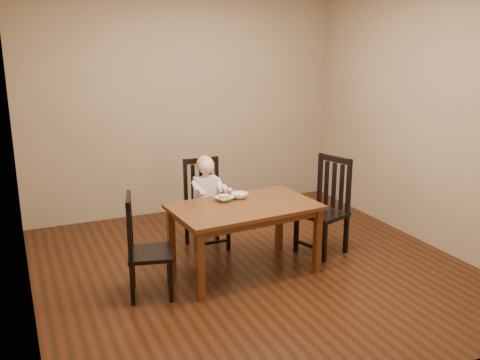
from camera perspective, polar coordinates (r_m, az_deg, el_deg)
name	(u,v)px	position (r m, az deg, el deg)	size (l,w,h in m)	color
room	(254,131)	(4.86, 1.48, 5.26)	(4.01, 4.01, 2.71)	#401A0D
dining_table	(244,213)	(4.98, 0.46, -3.54)	(1.39, 0.90, 0.67)	#441D0F
chair_child	(205,205)	(5.66, -3.73, -2.71)	(0.41, 0.39, 0.94)	black
chair_left	(145,248)	(4.66, -10.14, -7.17)	(0.45, 0.47, 0.90)	black
chair_right	(325,207)	(5.56, 9.09, -2.90)	(0.52, 0.54, 1.00)	black
toddler	(207,194)	(5.57, -3.59, -1.49)	(0.31, 0.39, 0.54)	silver
bowl_peas	(224,199)	(5.08, -1.69, -2.00)	(0.17, 0.17, 0.04)	white
bowl_veg	(240,196)	(5.16, -0.05, -1.67)	(0.17, 0.17, 0.05)	white
fork	(221,197)	(5.04, -2.00, -1.86)	(0.11, 0.08, 0.05)	silver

